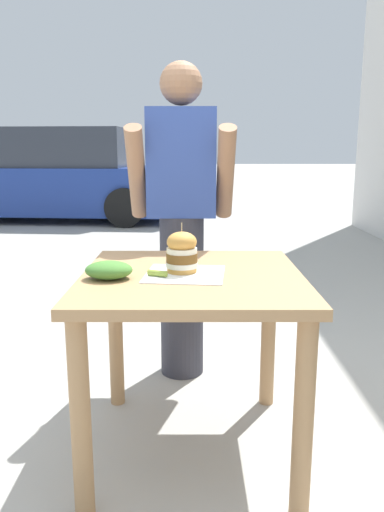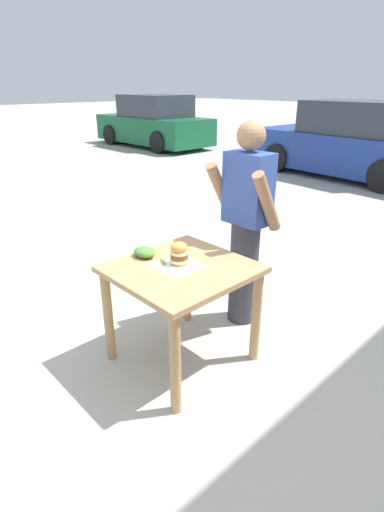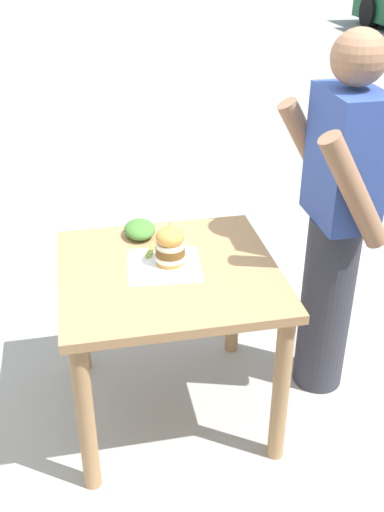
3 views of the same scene
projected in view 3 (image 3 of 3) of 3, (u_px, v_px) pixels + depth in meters
ground_plane at (172, 407)px, 2.86m from camera, size 80.00×80.00×0.00m
patio_table at (169, 297)px, 2.55m from camera, size 0.87×0.91×0.77m
serving_paper at (164, 265)px, 2.50m from camera, size 0.33×0.33×0.00m
sandwich at (170, 246)px, 2.48m from camera, size 0.13×0.13×0.20m
pickle_spear at (150, 252)px, 2.58m from camera, size 0.08×0.05×0.02m
side_salad at (140, 229)px, 2.72m from camera, size 0.18×0.14×0.07m
diner_across_table at (336, 222)px, 2.61m from camera, size 0.55×0.35×1.69m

